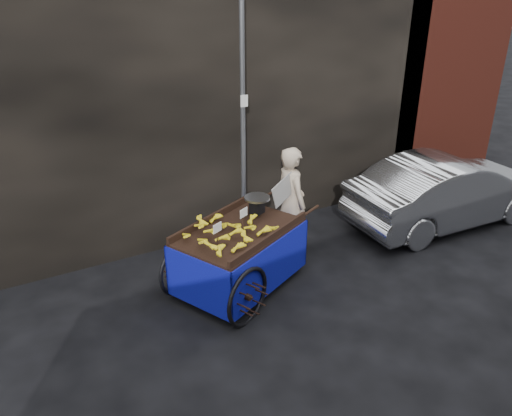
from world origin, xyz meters
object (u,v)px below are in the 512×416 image
plastic_bag (290,252)px  vendor (291,201)px  parked_car (448,190)px  banana_cart (237,238)px

plastic_bag → vendor: bearing=56.4°
vendor → parked_car: 3.12m
banana_cart → vendor: size_ratio=1.49×
vendor → banana_cart: bearing=116.0°
banana_cart → plastic_bag: banana_cart is taller
banana_cart → vendor: bearing=-1.6°
vendor → plastic_bag: 0.81m
vendor → parked_car: vendor is taller
parked_car → vendor: bearing=84.2°
banana_cart → vendor: (1.25, 0.53, 0.08)m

